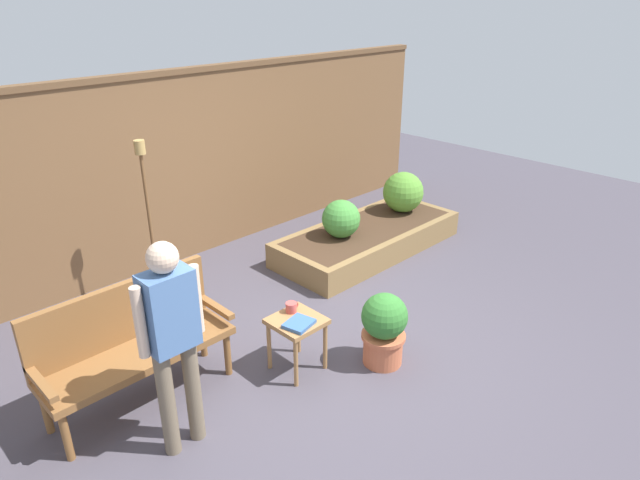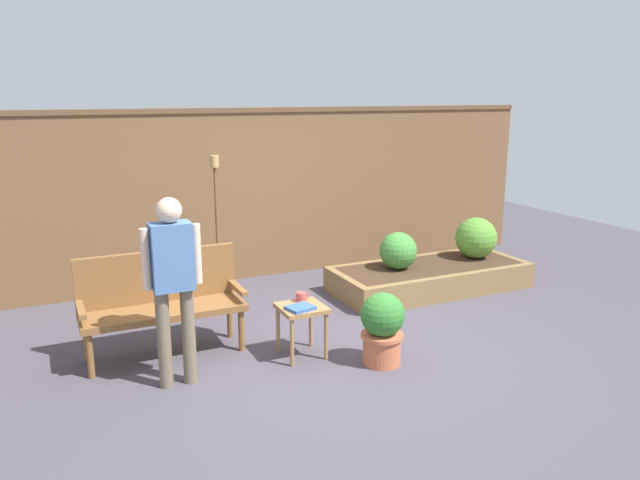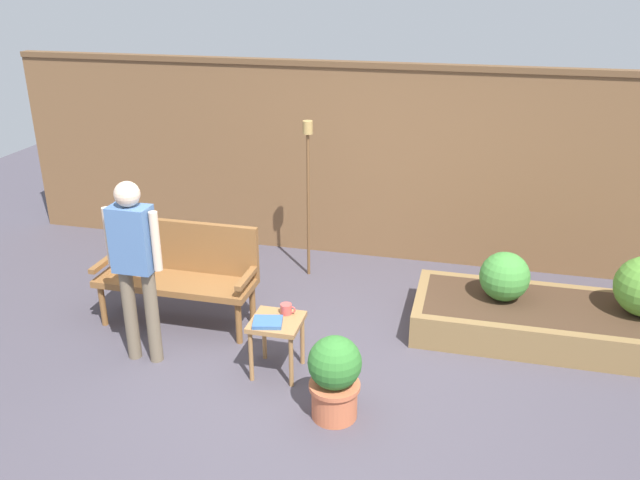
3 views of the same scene
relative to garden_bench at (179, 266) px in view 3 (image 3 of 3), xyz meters
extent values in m
plane|color=#47424C|center=(1.46, -0.68, -0.54)|extent=(14.00, 14.00, 0.00)
cube|color=brown|center=(1.46, 1.92, 0.51)|extent=(8.40, 0.10, 2.10)
cube|color=brown|center=(1.46, 1.92, 1.59)|extent=(8.40, 0.14, 0.06)
cylinder|color=brown|center=(0.66, 0.08, -0.34)|extent=(0.06, 0.06, 0.40)
cylinder|color=brown|center=(0.66, -0.28, -0.34)|extent=(0.06, 0.06, 0.40)
cylinder|color=brown|center=(-0.66, 0.08, -0.34)|extent=(0.06, 0.06, 0.40)
cylinder|color=brown|center=(-0.66, -0.28, -0.34)|extent=(0.06, 0.06, 0.40)
cube|color=brown|center=(0.00, -0.10, -0.11)|extent=(1.44, 0.48, 0.06)
cube|color=brown|center=(0.00, 0.11, 0.16)|extent=(1.44, 0.06, 0.48)
cube|color=brown|center=(-0.69, -0.10, 0.02)|extent=(0.06, 0.48, 0.04)
cube|color=brown|center=(0.69, -0.10, 0.02)|extent=(0.06, 0.48, 0.04)
cylinder|color=#9E7042|center=(1.28, -0.46, -0.32)|extent=(0.04, 0.04, 0.44)
cylinder|color=#9E7042|center=(1.28, -0.79, -0.32)|extent=(0.04, 0.04, 0.44)
cylinder|color=#9E7042|center=(0.95, -0.46, -0.32)|extent=(0.04, 0.04, 0.44)
cylinder|color=#9E7042|center=(0.95, -0.79, -0.32)|extent=(0.04, 0.04, 0.44)
cube|color=#9E7042|center=(1.12, -0.62, -0.08)|extent=(0.40, 0.40, 0.04)
cylinder|color=#CC4C47|center=(1.17, -0.50, -0.02)|extent=(0.09, 0.09, 0.08)
torus|color=#CC4C47|center=(1.22, -0.50, -0.02)|extent=(0.06, 0.01, 0.06)
cube|color=#38609E|center=(1.07, -0.70, -0.05)|extent=(0.26, 0.24, 0.03)
cylinder|color=#C66642|center=(1.70, -1.07, -0.42)|extent=(0.33, 0.33, 0.25)
cylinder|color=#C66642|center=(1.70, -1.07, -0.28)|extent=(0.38, 0.38, 0.04)
sphere|color=#33752D|center=(1.70, -1.07, -0.09)|extent=(0.39, 0.39, 0.39)
cube|color=olive|center=(3.31, 0.04, -0.39)|extent=(2.40, 0.09, 0.30)
cube|color=olive|center=(3.31, 0.95, -0.39)|extent=(2.40, 0.09, 0.30)
cube|color=olive|center=(2.16, 0.50, -0.39)|extent=(0.09, 0.82, 0.30)
cube|color=#422D1E|center=(3.31, 0.50, -0.39)|extent=(2.22, 0.82, 0.30)
cylinder|color=brown|center=(2.88, 0.54, -0.21)|extent=(0.04, 0.04, 0.06)
sphere|color=#428938|center=(2.88, 0.54, -0.02)|extent=(0.44, 0.44, 0.44)
cylinder|color=brown|center=(0.89, 1.24, 0.22)|extent=(0.03, 0.03, 1.54)
cylinder|color=#AD894C|center=(0.89, 1.24, 1.06)|extent=(0.10, 0.10, 0.13)
cylinder|color=#70604C|center=(0.08, -0.70, -0.13)|extent=(0.11, 0.11, 0.82)
cylinder|color=#70604C|center=(-0.12, -0.70, -0.13)|extent=(0.11, 0.11, 0.82)
cube|color=#4C70A3|center=(-0.02, -0.70, 0.55)|extent=(0.32, 0.20, 0.54)
cylinder|color=beige|center=(0.18, -0.70, 0.55)|extent=(0.07, 0.07, 0.49)
cylinder|color=beige|center=(-0.22, -0.70, 0.55)|extent=(0.07, 0.07, 0.49)
sphere|color=beige|center=(-0.02, -0.70, 0.92)|extent=(0.20, 0.20, 0.20)
camera|label=1|loc=(-1.46, -3.50, 2.39)|focal=31.32mm
camera|label=2|loc=(-0.94, -5.37, 1.80)|focal=34.28mm
camera|label=3|loc=(2.55, -4.95, 2.50)|focal=36.80mm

